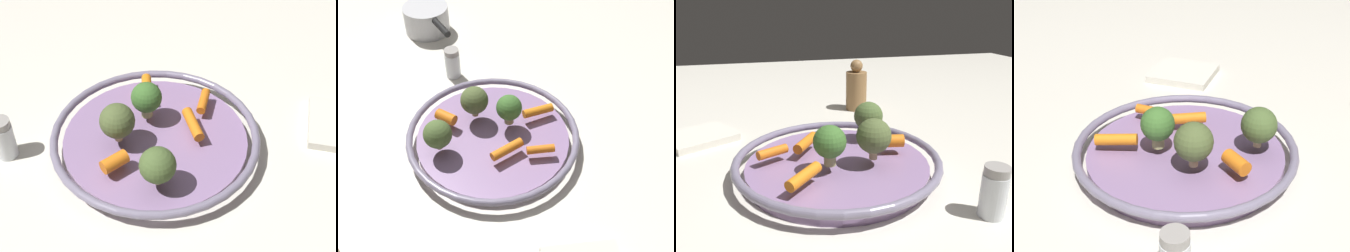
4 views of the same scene
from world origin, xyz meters
The scene contains 10 objects.
ground_plane centered at (0.00, 0.00, 0.00)m, with size 2.36×2.36×0.00m, color silver.
serving_bowl centered at (0.00, 0.00, 0.02)m, with size 0.34×0.34×0.03m.
baby_carrot_near_rim centered at (0.10, 0.01, 0.05)m, with size 0.02×0.02×0.04m, color orange.
baby_carrot_left centered at (-0.07, -0.08, 0.04)m, with size 0.02×0.02×0.06m, color orange.
baby_carrot_right centered at (-0.10, 0.02, 0.04)m, with size 0.02×0.02×0.05m, color orange.
baby_carrot_center centered at (-0.05, 0.04, 0.04)m, with size 0.02×0.02×0.07m, color orange.
broccoli_floret_small centered at (0.08, 0.07, 0.07)m, with size 0.05×0.05×0.06m.
broccoli_floret_edge centered at (-0.02, -0.04, 0.07)m, with size 0.05×0.05×0.06m.
broccoli_floret_large centered at (0.05, -0.03, 0.07)m, with size 0.06×0.06×0.07m.
salt_shaker centered at (0.17, -0.17, 0.04)m, with size 0.03×0.03×0.07m.
Camera 1 is at (0.43, 0.39, 0.58)m, focal length 53.04 mm.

